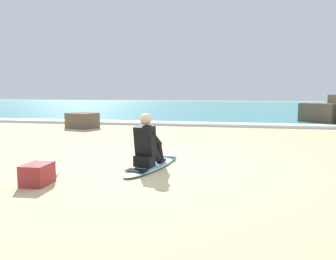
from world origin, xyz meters
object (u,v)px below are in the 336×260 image
at_px(shoreline_rock, 82,121).
at_px(surfboard_spare_near, 44,169).
at_px(surfboard_main, 153,164).
at_px(surfer_seated, 147,145).
at_px(beach_bag, 37,174).

bearing_deg(shoreline_rock, surfboard_spare_near, -70.12).
height_order(surfboard_main, surfer_seated, surfer_seated).
height_order(surfboard_spare_near, beach_bag, beach_bag).
bearing_deg(beach_bag, surfboard_spare_near, 115.85).
bearing_deg(surfboard_main, surfer_seated, -98.35).
relative_size(surfboard_main, surfer_seated, 2.36).
height_order(surfboard_spare_near, shoreline_rock, shoreline_rock).
relative_size(shoreline_rock, beach_bag, 2.09).
height_order(surfboard_main, surfboard_spare_near, same).
bearing_deg(surfer_seated, shoreline_rock, 124.48).
bearing_deg(surfboard_spare_near, beach_bag, -64.15).
bearing_deg(surfer_seated, beach_bag, -136.09).
bearing_deg(surfboard_spare_near, surfer_seated, 15.41).
xyz_separation_m(shoreline_rock, beach_bag, (2.75, -7.33, -0.13)).
bearing_deg(surfboard_spare_near, shoreline_rock, 109.88).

